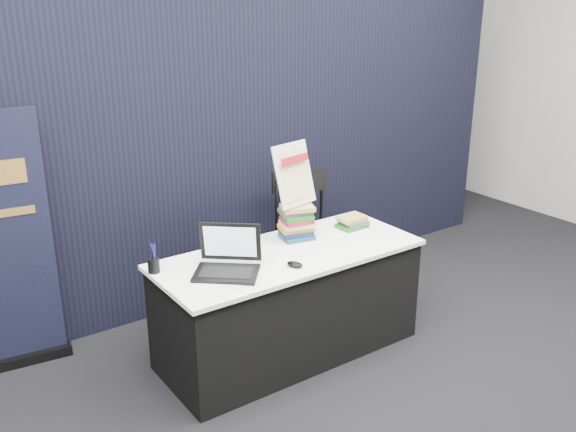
{
  "coord_description": "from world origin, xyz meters",
  "views": [
    {
      "loc": [
        -2.25,
        -2.64,
        2.41
      ],
      "look_at": [
        -0.01,
        0.55,
        1.01
      ],
      "focal_mm": 40.0,
      "sensor_mm": 36.0,
      "label": 1
    }
  ],
  "objects_px": {
    "laptop": "(222,262)",
    "info_sign": "(294,175)",
    "display_table": "(289,303)",
    "book_stack_tall": "(297,222)",
    "stacking_chair": "(313,232)",
    "book_stack_short": "(353,222)"
  },
  "relations": [
    {
      "from": "display_table",
      "to": "stacking_chair",
      "type": "xyz_separation_m",
      "value": [
        0.63,
        0.56,
        0.2
      ]
    },
    {
      "from": "book_stack_short",
      "to": "laptop",
      "type": "bearing_deg",
      "value": -173.35
    },
    {
      "from": "book_stack_tall",
      "to": "info_sign",
      "type": "bearing_deg",
      "value": 90.0
    },
    {
      "from": "laptop",
      "to": "stacking_chair",
      "type": "xyz_separation_m",
      "value": [
        1.15,
        0.58,
        -0.24
      ]
    },
    {
      "from": "display_table",
      "to": "laptop",
      "type": "xyz_separation_m",
      "value": [
        -0.52,
        -0.02,
        0.44
      ]
    },
    {
      "from": "book_stack_tall",
      "to": "info_sign",
      "type": "relative_size",
      "value": 0.57
    },
    {
      "from": "info_sign",
      "to": "book_stack_short",
      "type": "bearing_deg",
      "value": -22.88
    },
    {
      "from": "display_table",
      "to": "book_stack_tall",
      "type": "distance_m",
      "value": 0.56
    },
    {
      "from": "display_table",
      "to": "book_stack_tall",
      "type": "height_order",
      "value": "book_stack_tall"
    },
    {
      "from": "display_table",
      "to": "book_stack_tall",
      "type": "relative_size",
      "value": 7.11
    },
    {
      "from": "laptop",
      "to": "book_stack_tall",
      "type": "relative_size",
      "value": 2.03
    },
    {
      "from": "laptop",
      "to": "info_sign",
      "type": "bearing_deg",
      "value": 58.01
    },
    {
      "from": "stacking_chair",
      "to": "laptop",
      "type": "bearing_deg",
      "value": -133.32
    },
    {
      "from": "book_stack_tall",
      "to": "book_stack_short",
      "type": "bearing_deg",
      "value": -7.59
    },
    {
      "from": "book_stack_tall",
      "to": "info_sign",
      "type": "xyz_separation_m",
      "value": [
        0.0,
        0.03,
        0.33
      ]
    },
    {
      "from": "display_table",
      "to": "stacking_chair",
      "type": "relative_size",
      "value": 1.73
    },
    {
      "from": "info_sign",
      "to": "stacking_chair",
      "type": "height_order",
      "value": "info_sign"
    },
    {
      "from": "laptop",
      "to": "stacking_chair",
      "type": "relative_size",
      "value": 0.49
    },
    {
      "from": "display_table",
      "to": "info_sign",
      "type": "bearing_deg",
      "value": 47.26
    },
    {
      "from": "info_sign",
      "to": "laptop",
      "type": "bearing_deg",
      "value": -173.71
    },
    {
      "from": "book_stack_short",
      "to": "info_sign",
      "type": "xyz_separation_m",
      "value": [
        -0.46,
        0.09,
        0.41
      ]
    },
    {
      "from": "book_stack_tall",
      "to": "laptop",
      "type": "bearing_deg",
      "value": -164.38
    }
  ]
}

